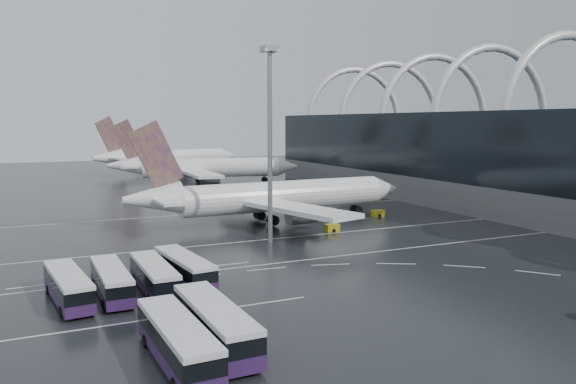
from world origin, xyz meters
name	(u,v)px	position (x,y,z in m)	size (l,w,h in m)	color
ground	(317,255)	(0.00, 0.00, 0.00)	(420.00, 420.00, 0.00)	black
terminal	(531,156)	(61.56, 19.84, 10.87)	(42.00, 160.00, 34.90)	#575A5C
lane_marking_near	(324,258)	(0.00, -2.00, 0.01)	(120.00, 0.25, 0.01)	silver
lane_marking_mid	(281,238)	(0.00, 12.00, 0.01)	(120.00, 0.25, 0.01)	silver
lane_marking_far	(224,212)	(0.00, 40.00, 0.01)	(120.00, 0.25, 0.01)	silver
bus_bay_line_south	(169,317)	(-24.00, -16.00, 0.01)	(28.00, 0.25, 0.01)	silver
bus_bay_line_north	(138,275)	(-24.00, 0.00, 0.01)	(28.00, 0.25, 0.01)	silver
airliner_main	(271,197)	(3.91, 25.16, 4.57)	(53.78, 47.19, 18.23)	white
airliner_gate_b	(202,168)	(10.20, 90.53, 4.71)	(53.66, 47.52, 18.80)	white
airliner_gate_c	(167,159)	(9.78, 132.98, 4.98)	(55.17, 50.15, 19.90)	white
bus_row_near_a	(68,286)	(-32.10, -7.58, 1.69)	(4.17, 12.71, 3.07)	#301543
bus_row_near_b	(111,280)	(-27.89, -7.23, 1.66)	(3.06, 12.29, 3.02)	#301543
bus_row_near_c	(154,276)	(-23.55, -7.50, 1.70)	(3.15, 12.59, 3.09)	#301543
bus_row_near_d	(184,268)	(-19.84, -5.69, 1.71)	(4.17, 12.85, 3.11)	#301543
bus_row_far_b	(177,341)	(-25.70, -26.41, 1.81)	(3.56, 13.47, 3.29)	#301543
bus_row_far_c	(215,323)	(-22.10, -24.26, 1.86)	(3.51, 13.84, 3.39)	#301543
floodlight_mast	(270,121)	(-2.61, 10.20, 18.13)	(2.21, 2.21, 28.83)	gray
gse_cart_belly_a	(378,213)	(24.92, 22.47, 0.63)	(2.31, 1.36, 1.26)	#AFA517
gse_cart_belly_b	(334,210)	(19.31, 29.44, 0.63)	(2.31, 1.37, 1.26)	slate
gse_cart_belly_c	(332,228)	(9.81, 13.36, 0.62)	(2.28, 1.34, 1.24)	#AFA517
gse_cart_belly_e	(300,207)	(15.35, 36.77, 0.51)	(1.87, 1.11, 1.02)	#AFA517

